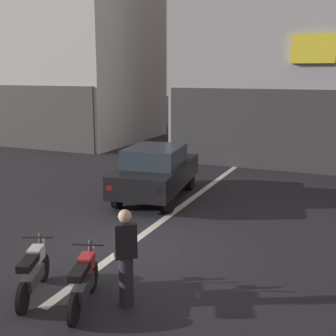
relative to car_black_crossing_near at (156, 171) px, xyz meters
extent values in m
plane|color=#232328|center=(1.03, -3.70, -0.89)|extent=(120.00, 120.00, 0.00)
cube|color=silver|center=(1.03, 2.30, -0.88)|extent=(0.20, 18.00, 0.01)
cube|color=silver|center=(-10.95, 9.80, 5.90)|extent=(10.52, 8.04, 13.57)
cube|color=#454543|center=(-10.95, 5.73, 0.71)|extent=(10.10, 0.10, 3.20)
cube|color=#373739|center=(2.07, 5.55, 0.71)|extent=(7.82, 0.10, 3.20)
cube|color=yellow|center=(3.82, 5.48, 3.80)|extent=(1.60, 0.16, 1.06)
cylinder|color=black|center=(-0.95, 1.22, -0.57)|extent=(0.27, 0.66, 0.64)
cylinder|color=black|center=(0.59, 1.43, -0.57)|extent=(0.27, 0.66, 0.64)
cylinder|color=black|center=(-0.60, -1.36, -0.57)|extent=(0.27, 0.66, 0.64)
cylinder|color=black|center=(0.94, -1.14, -0.57)|extent=(0.27, 0.66, 0.64)
cube|color=black|center=(-0.01, 0.04, -0.14)|extent=(2.30, 4.30, 0.66)
cube|color=#2D3842|center=(0.02, -0.11, 0.47)|extent=(1.80, 2.16, 0.56)
cube|color=red|center=(-0.43, -2.06, -0.09)|extent=(0.15, 0.08, 0.12)
cube|color=red|center=(0.97, -1.87, -0.09)|extent=(0.15, 0.08, 0.12)
cylinder|color=black|center=(0.42, -5.88, -0.63)|extent=(0.26, 0.51, 0.52)
cylinder|color=black|center=(0.86, -6.94, -0.63)|extent=(0.26, 0.51, 0.52)
cube|color=#38383D|center=(0.66, -6.46, -0.52)|extent=(0.46, 0.76, 0.22)
cube|color=black|center=(0.72, -6.60, -0.17)|extent=(0.43, 0.64, 0.12)
cube|color=silver|center=(0.56, -6.22, -0.19)|extent=(0.34, 0.42, 0.24)
cylinder|color=#4C4C51|center=(0.48, -6.02, -0.25)|extent=(0.16, 0.25, 0.70)
cylinder|color=black|center=(0.51, -6.09, 0.07)|extent=(0.52, 0.24, 0.04)
sphere|color=silver|center=(0.43, -5.90, -0.09)|extent=(0.12, 0.12, 0.12)
cylinder|color=black|center=(1.45, -5.81, -0.63)|extent=(0.23, 0.52, 0.52)
cylinder|color=black|center=(1.82, -6.90, -0.63)|extent=(0.23, 0.52, 0.52)
cube|color=#38383D|center=(1.65, -6.40, -0.52)|extent=(0.42, 0.76, 0.22)
cube|color=black|center=(1.70, -6.55, -0.17)|extent=(0.40, 0.64, 0.12)
cube|color=red|center=(1.57, -6.16, -0.19)|extent=(0.32, 0.41, 0.24)
cylinder|color=#4C4C51|center=(1.50, -5.95, -0.25)|extent=(0.14, 0.25, 0.70)
cylinder|color=black|center=(1.52, -6.03, 0.07)|extent=(0.53, 0.21, 0.04)
sphere|color=silver|center=(1.46, -5.83, -0.09)|extent=(0.12, 0.12, 0.12)
cylinder|color=#23232D|center=(2.25, -6.03, -0.46)|extent=(0.24, 0.24, 0.86)
cube|color=black|center=(2.25, -6.03, 0.26)|extent=(0.42, 0.39, 0.58)
sphere|color=beige|center=(2.25, -6.03, 0.67)|extent=(0.22, 0.22, 0.22)
camera|label=1|loc=(5.59, -11.97, 2.93)|focal=47.26mm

